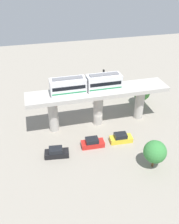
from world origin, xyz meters
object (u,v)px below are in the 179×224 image
object	(u,v)px
tree_mid_lot	(155,152)
tree_far_corner	(114,82)
tree_near_viaduct	(142,92)
parked_car_black	(56,153)
parked_car_yellow	(121,138)
signal_post	(103,90)
parked_car_red	(92,143)
train	(86,84)

from	to	relation	value
tree_mid_lot	tree_far_corner	world-z (taller)	tree_mid_lot
tree_near_viaduct	tree_far_corner	world-z (taller)	tree_near_viaduct
parked_car_black	tree_far_corner	xyz separation A→B (m)	(20.26, -17.68, 2.15)
tree_mid_lot	tree_far_corner	distance (m)	26.82
parked_car_yellow	tree_far_corner	world-z (taller)	tree_far_corner
tree_near_viaduct	tree_mid_lot	world-z (taller)	tree_near_viaduct
tree_near_viaduct	signal_post	xyz separation A→B (m)	(-1.55, 9.87, 2.55)
tree_near_viaduct	tree_mid_lot	xyz separation A→B (m)	(-19.25, 6.57, -0.00)
tree_near_viaduct	tree_mid_lot	distance (m)	20.34
parked_car_red	tree_mid_lot	size ratio (longest dim) A/B	0.85
parked_car_yellow	parked_car_black	world-z (taller)	same
parked_car_red	parked_car_black	distance (m)	6.82
parked_car_red	train	bearing A→B (deg)	-2.04
parked_car_black	tree_mid_lot	world-z (taller)	tree_mid_lot
train	parked_car_red	size ratio (longest dim) A/B	3.17
parked_car_red	tree_near_viaduct	size ratio (longest dim) A/B	0.84
parked_car_red	tree_far_corner	bearing A→B (deg)	-26.94
parked_car_red	parked_car_yellow	xyz separation A→B (m)	(0.01, -5.52, 0.00)
parked_car_black	signal_post	xyz separation A→B (m)	(11.26, -11.79, 4.98)
parked_car_yellow	signal_post	world-z (taller)	signal_post
train	tree_far_corner	world-z (taller)	train
train	tree_mid_lot	distance (m)	17.41
train	parked_car_yellow	bearing A→B (deg)	-144.15
tree_mid_lot	signal_post	bearing A→B (deg)	10.58
parked_car_red	tree_far_corner	world-z (taller)	tree_far_corner
parked_car_yellow	tree_mid_lot	xyz separation A→B (m)	(-7.43, -2.82, 2.43)
train	tree_near_viaduct	world-z (taller)	train
parked_car_red	tree_mid_lot	distance (m)	11.42
parked_car_yellow	parked_car_black	distance (m)	12.32
parked_car_black	signal_post	distance (m)	17.05
parked_car_red	parked_car_yellow	size ratio (longest dim) A/B	0.99
tree_mid_lot	parked_car_yellow	bearing A→B (deg)	20.78
train	tree_mid_lot	xyz separation A→B (m)	(-14.30, -7.78, -6.16)
train	parked_car_yellow	distance (m)	12.06
tree_mid_lot	signal_post	xyz separation A→B (m)	(17.70, 3.31, 2.55)
train	parked_car_black	world-z (taller)	train
parked_car_black	tree_mid_lot	size ratio (longest dim) A/B	0.87
parked_car_black	tree_near_viaduct	size ratio (longest dim) A/B	0.86
tree_far_corner	tree_near_viaduct	bearing A→B (deg)	-151.84
tree_far_corner	signal_post	distance (m)	11.12
parked_car_yellow	tree_far_corner	distance (m)	20.12
tree_mid_lot	signal_post	world-z (taller)	signal_post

